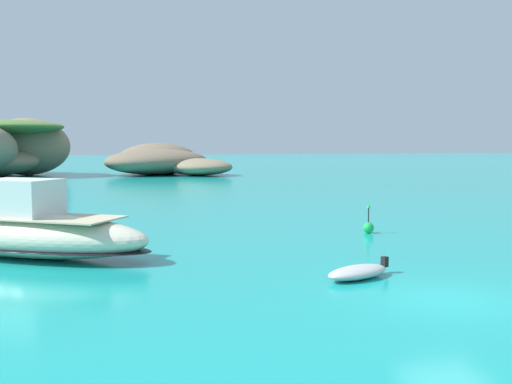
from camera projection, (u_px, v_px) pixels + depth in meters
The scene contains 5 objects.
ground_plane at pixel (447, 300), 17.63m from camera, with size 400.00×400.00×0.00m, color teal.
islet_small at pixel (164, 161), 85.50m from camera, with size 21.09×19.11×4.41m.
motorboat_cream at pixel (30, 231), 24.04m from camera, with size 10.69×8.13×3.11m.
dinghy_tender at pixel (358, 272), 20.33m from camera, with size 2.82×2.12×0.58m.
channel_buoy at pixel (368, 227), 30.38m from camera, with size 0.56×0.56×1.48m.
Camera 1 is at (-9.28, -15.64, 4.60)m, focal length 42.46 mm.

